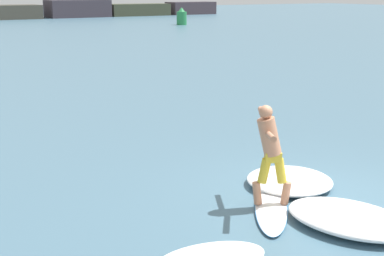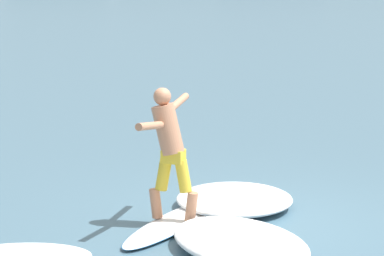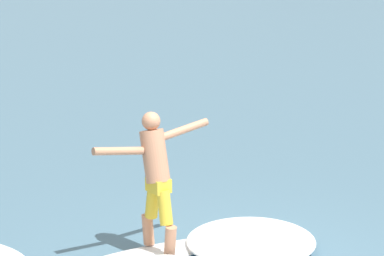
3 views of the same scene
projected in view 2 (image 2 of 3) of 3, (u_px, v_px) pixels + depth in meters
The scene contains 5 objects.
ground_plane at pixel (251, 226), 11.15m from camera, with size 200.00×200.00×0.00m, color #476B7F.
surfboard at pixel (175, 221), 11.20m from camera, with size 1.85×2.21×0.21m.
surfer at pixel (169, 144), 10.98m from camera, with size 0.87×1.37×1.64m.
wave_foam_at_tail at pixel (240, 242), 10.14m from camera, with size 1.88×2.25×0.27m.
wave_foam_at_nose at pixel (234, 199), 11.90m from camera, with size 1.93×1.94×0.22m.
Camera 2 is at (-2.75, -10.34, 3.43)m, focal length 85.00 mm.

